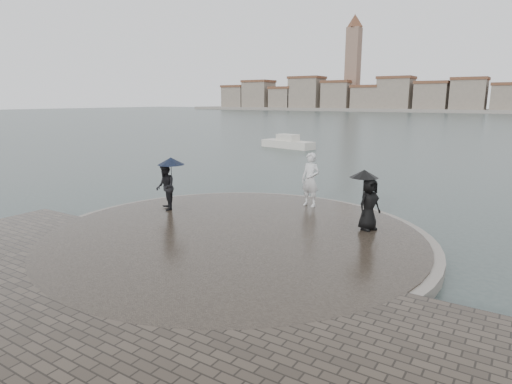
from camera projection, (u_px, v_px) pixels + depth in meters
The scene contains 8 objects.
ground at pixel (155, 281), 10.90m from camera, with size 400.00×400.00×0.00m, color #2B3835.
kerb_ring at pixel (234, 238), 13.75m from camera, with size 12.50×12.50×0.32m, color gray.
quay_tip at pixel (234, 238), 13.74m from camera, with size 11.90×11.90×0.36m, color #2D261E.
statue at pixel (310, 180), 16.89m from camera, with size 0.78×0.51×2.14m, color silver.
visitor_left at pixel (167, 181), 16.30m from camera, with size 1.32×1.15×2.04m.
visitor_right at pixel (368, 197), 13.83m from camera, with size 1.15×1.07×1.95m.
far_skyline at pixel (487, 96), 145.30m from camera, with size 260.00×20.00×37.00m.
boats at pixel (504, 149), 36.83m from camera, with size 39.28×17.20×1.50m.
Camera 1 is at (7.66, -7.17, 4.53)m, focal length 30.00 mm.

